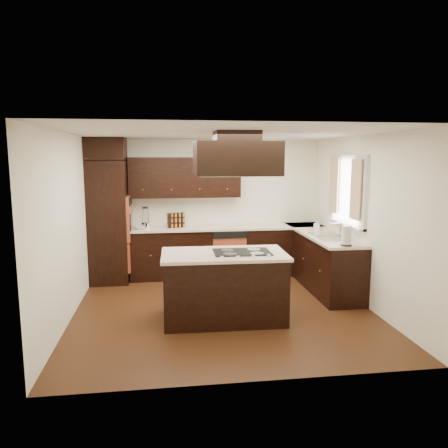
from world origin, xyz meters
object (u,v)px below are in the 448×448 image
(island, at_px, (224,288))
(spice_rack, at_px, (176,220))
(range_hood, at_px, (236,159))
(oven_column, at_px, (109,222))

(island, bearing_deg, spice_rack, 106.24)
(island, height_order, spice_rack, spice_rack)
(range_hood, relative_size, spice_rack, 3.30)
(range_hood, bearing_deg, island, 133.82)
(island, xyz_separation_m, spice_rack, (-0.57, 2.19, 0.61))
(oven_column, xyz_separation_m, range_hood, (1.88, -2.25, 1.10))
(spice_rack, bearing_deg, island, -94.67)
(island, distance_m, spice_rack, 2.34)
(oven_column, relative_size, island, 1.33)
(oven_column, bearing_deg, spice_rack, 3.74)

